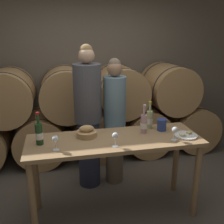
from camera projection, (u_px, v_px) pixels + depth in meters
ground_plane at (114, 211)px, 2.98m from camera, size 10.00×10.00×0.00m
stone_wall_back at (88, 53)px, 4.35m from camera, size 10.00×0.12×3.20m
barrel_stack at (94, 115)px, 4.13m from camera, size 4.09×0.84×1.45m
tasting_table at (115, 150)px, 2.74m from camera, size 1.80×0.62×0.89m
person_left at (88, 117)px, 3.24m from camera, size 0.34×0.34×1.81m
person_right at (115, 121)px, 3.33m from camera, size 0.28×0.28×1.65m
wine_bottle_red at (39, 134)px, 2.54m from camera, size 0.07×0.07×0.33m
wine_bottle_white at (149, 119)px, 2.96m from camera, size 0.07×0.07×0.32m
wine_bottle_rose at (144, 124)px, 2.82m from camera, size 0.07×0.07×0.32m
blue_crock at (162, 124)px, 2.91m from camera, size 0.11×0.11×0.13m
bread_basket at (87, 132)px, 2.75m from camera, size 0.21×0.21×0.12m
cheese_plate at (186, 135)px, 2.77m from camera, size 0.24×0.24×0.04m
wine_glass_far_left at (55, 140)px, 2.42m from camera, size 0.06×0.06×0.14m
wine_glass_left at (115, 136)px, 2.49m from camera, size 0.06×0.06×0.14m
wine_glass_center at (175, 130)px, 2.63m from camera, size 0.06×0.06×0.14m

